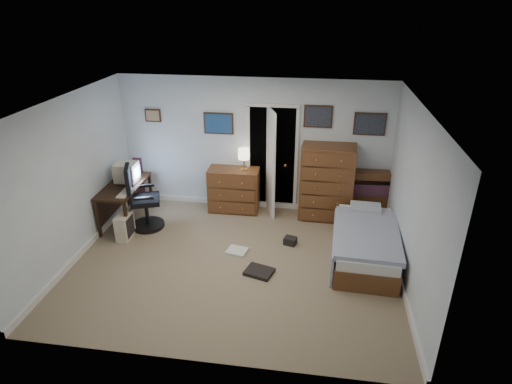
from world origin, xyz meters
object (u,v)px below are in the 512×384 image
low_dresser (234,190)px  bed (364,243)px  computer_desk (120,193)px  office_chair (142,204)px  tall_dresser (327,182)px

low_dresser → bed: 2.71m
computer_desk → low_dresser: (1.94, 0.75, -0.14)m
low_dresser → office_chair: bearing=-149.6°
low_dresser → tall_dresser: 1.75m
computer_desk → office_chair: size_ratio=1.09×
office_chair → bed: size_ratio=0.64×
computer_desk → office_chair: bearing=-20.8°
tall_dresser → bed: (0.61, -1.34, -0.42)m
computer_desk → tall_dresser: 3.74m
computer_desk → bed: 4.33m
low_dresser → computer_desk: bearing=-160.4°
bed → computer_desk: bearing=174.7°
office_chair → bed: (3.80, -0.45, -0.18)m
office_chair → computer_desk: bearing=140.5°
office_chair → bed: office_chair is taller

